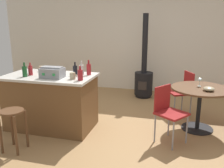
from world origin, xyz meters
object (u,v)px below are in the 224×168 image
Objects in this scene: folding_chair_near at (183,90)px; bottle_6 at (30,71)px; folding_chair_far at (168,110)px; toolbox at (52,72)px; bottle_0 at (82,70)px; cup_2 at (47,71)px; cup_3 at (73,76)px; bottle_4 at (80,75)px; bottle_3 at (75,70)px; bottle_5 at (25,71)px; serving_bowl at (209,89)px; wooden_stool at (13,121)px; cup_0 at (42,69)px; bottle_2 at (30,69)px; wood_stove at (144,78)px; wine_glass at (200,80)px; cup_1 at (61,71)px; bottle_1 at (89,69)px; dining_table at (200,98)px; kitchen_island at (51,101)px.

bottle_6 reaches higher than folding_chair_near.
toolbox is (-1.85, -0.12, 0.50)m from folding_chair_far.
cup_2 is at bearing -176.79° from bottle_0.
bottle_0 reaches higher than cup_3.
bottle_3 is at bearing 124.57° from bottle_4.
bottle_5 reaches higher than serving_bowl.
toolbox is 0.50m from bottle_0.
toolbox is at bearing -134.64° from bottle_3.
cup_0 is (-0.18, 1.16, 0.53)m from wooden_stool.
bottle_2 is at bearing 167.20° from cup_3.
bottle_5 is (-1.66, -2.37, 0.55)m from wood_stove.
toolbox is 2.47m from wine_glass.
folding_chair_near is 2.38m from cup_1.
serving_bowl is at bearing 6.40° from bottle_2.
cup_3 is (0.61, -0.29, 0.01)m from cup_2.
wooden_stool is 0.92m from bottle_5.
bottle_3 is 0.29m from cup_1.
bottle_1 is 2.32× the size of cup_1.
cup_2 is (0.20, 0.21, -0.03)m from bottle_6.
bottle_0 is (-1.47, 0.20, 0.51)m from folding_chair_far.
bottle_3 is 1.23× the size of serving_bowl.
cup_3 is at bearing 163.85° from bottle_4.
dining_table is 0.30m from wine_glass.
cup_0 is at bearing -177.83° from serving_bowl.
wood_stove reaches higher than cup_3.
bottle_6 is at bearing -163.78° from bottle_0.
folding_chair_far is at bearing -9.76° from bottle_1.
folding_chair_far is 7.90× the size of cup_1.
bottle_1 is at bearing 15.10° from bottle_0.
bottle_0 is at bearing -166.31° from wine_glass.
bottle_0 is at bearing -164.90° from bottle_1.
serving_bowl is (0.37, -0.84, 0.27)m from folding_chair_near.
bottle_3 is 1.17× the size of bottle_6.
kitchen_island is at bearing 163.01° from bottle_4.
bottle_5 reaches higher than cup_0.
bottle_1 is 0.94m from cup_0.
bottle_3 reaches higher than serving_bowl.
bottle_1 reaches higher than bottle_6.
serving_bowl is at bearing -65.98° from folding_chair_near.
dining_table is 2.16m from bottle_3.
folding_chair_near is 1.95m from bottle_1.
bottle_0 is at bearing -148.48° from folding_chair_near.
bottle_0 reaches higher than cup_2.
bottle_2 is 0.29m from cup_2.
kitchen_island is 8.40× the size of serving_bowl.
bottle_2 reaches higher than cup_3.
wood_stove is 8.47× the size of bottle_5.
folding_chair_near is at bearing 33.34° from toolbox.
wood_stove is at bearing 59.37° from cup_1.
bottle_0 reaches higher than cup_1.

